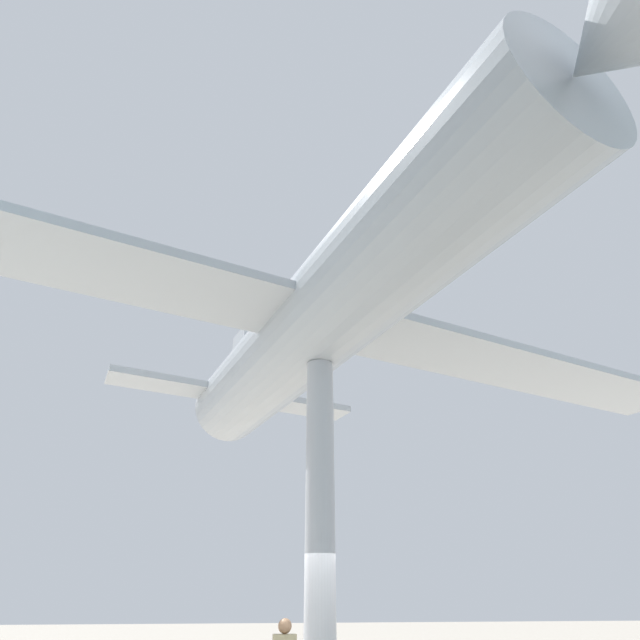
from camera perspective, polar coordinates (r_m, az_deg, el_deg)
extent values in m
cylinder|color=#B7B7BC|center=(8.83, 0.00, -22.57)|extent=(0.50, 0.50, 5.80)
cylinder|color=#B2B7BC|center=(10.05, 0.00, 0.00)|extent=(5.67, 12.03, 1.96)
cube|color=#B2B7BC|center=(10.05, 0.00, 0.00)|extent=(21.30, 8.72, 0.18)
cube|color=#B2B7BC|center=(14.60, -9.54, -8.54)|extent=(6.94, 3.16, 0.18)
cube|color=#B2B7BC|center=(15.00, -9.21, -4.75)|extent=(0.52, 1.10, 2.02)
cone|color=#B2B7BC|center=(6.42, 30.92, 26.25)|extent=(1.92, 1.54, 1.67)
sphere|color=#936B4C|center=(10.13, -4.03, -31.52)|extent=(0.24, 0.24, 0.24)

